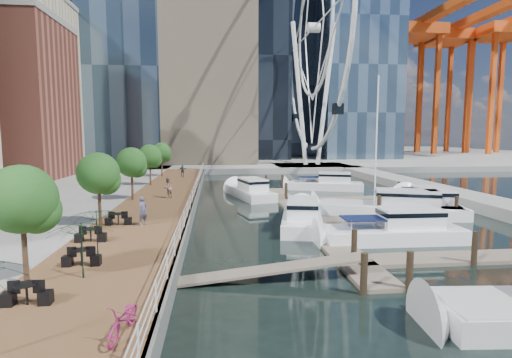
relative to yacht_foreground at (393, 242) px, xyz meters
The scene contains 19 objects.
ground 7.14m from the yacht_foreground, 165.47° to the right, with size 520.00×520.00×0.00m, color black.
boardwalk 20.68m from the yacht_foreground, 140.29° to the left, with size 6.00×60.00×1.00m, color brown.
seawall 18.48m from the yacht_foreground, 134.33° to the left, with size 0.25×60.00×1.00m, color #595954.
land_far 100.45m from the yacht_foreground, 93.94° to the left, with size 200.00×114.00×1.00m, color gray.
breakwater 22.43m from the yacht_foreground, 54.28° to the left, with size 4.00×60.00×1.00m, color gray.
pier 50.71m from the yacht_foreground, 81.96° to the left, with size 14.00×12.00×1.00m, color gray.
railing 18.60m from the yacht_foreground, 134.56° to the left, with size 0.10×60.00×1.05m, color white, non-canonical shape.
floating_docks 8.27m from the yacht_foreground, 82.63° to the left, with size 16.00×34.00×2.60m.
ferris_wheel 56.95m from the yacht_foreground, 81.96° to the left, with size 5.80×45.60×47.80m.
port_cranes 113.60m from the yacht_foreground, 57.09° to the left, with size 40.00×52.00×38.00m.
street_trees 22.42m from the yacht_foreground, 146.30° to the left, with size 2.60×42.60×4.60m.
cafe_tables 17.77m from the yacht_foreground, 167.65° to the right, with size 2.50×13.70×0.74m.
yacht_foreground is the anchor object (origin of this frame).
bicycle 18.45m from the yacht_foreground, 137.95° to the right, with size 0.69×1.99×1.05m, color #8A1450.
pedestrian_near 15.84m from the yacht_foreground, behind, with size 0.68×0.44×1.86m, color #484860.
pedestrian_mid 20.09m from the yacht_foreground, 140.06° to the left, with size 0.91×0.71×1.88m, color gray.
pedestrian_far 34.10m from the yacht_foreground, 116.83° to the left, with size 1.02×0.43×1.75m, color #373E45.
moored_yachts 8.85m from the yacht_foreground, 76.22° to the left, with size 20.06×39.35×11.50m.
cafe_seating 19.26m from the yacht_foreground, 151.32° to the right, with size 3.86×11.67×2.66m.
Camera 1 is at (-4.16, -21.60, 6.71)m, focal length 28.00 mm.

